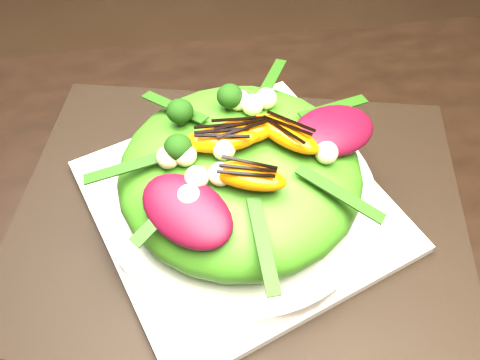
{
  "coord_description": "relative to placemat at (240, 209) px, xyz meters",
  "views": [
    {
      "loc": [
        -0.05,
        -0.13,
        1.17
      ],
      "look_at": [
        -0.0,
        0.16,
        0.8
      ],
      "focal_mm": 38.0,
      "sensor_mm": 36.0,
      "label": 1
    }
  ],
  "objects": [
    {
      "name": "placemat",
      "position": [
        0.0,
        0.0,
        0.0
      ],
      "size": [
        0.51,
        0.43,
        0.0
      ],
      "primitive_type": "cube",
      "rotation": [
        0.0,
        0.0,
        -0.23
      ],
      "color": "black",
      "rests_on": "dining_table"
    },
    {
      "name": "plate_base",
      "position": [
        0.0,
        0.0,
        0.01
      ],
      "size": [
        0.34,
        0.34,
        0.01
      ],
      "primitive_type": "cube",
      "rotation": [
        0.0,
        0.0,
        0.36
      ],
      "color": "silver",
      "rests_on": "placemat"
    },
    {
      "name": "salad_bowl",
      "position": [
        0.0,
        0.0,
        0.02
      ],
      "size": [
        0.33,
        0.33,
        0.02
      ],
      "primitive_type": "cylinder",
      "rotation": [
        0.0,
        0.0,
        0.31
      ],
      "color": "silver",
      "rests_on": "plate_base"
    },
    {
      "name": "lettuce_mound",
      "position": [
        0.0,
        0.0,
        0.06
      ],
      "size": [
        0.26,
        0.26,
        0.08
      ],
      "primitive_type": "ellipsoid",
      "rotation": [
        0.0,
        0.0,
        0.15
      ],
      "color": "#3C7C17",
      "rests_on": "salad_bowl"
    },
    {
      "name": "radicchio_leaf",
      "position": [
        0.09,
        0.01,
        0.09
      ],
      "size": [
        0.1,
        0.08,
        0.02
      ],
      "primitive_type": "ellipsoid",
      "rotation": [
        0.0,
        0.0,
        0.34
      ],
      "color": "#450717",
      "rests_on": "lettuce_mound"
    },
    {
      "name": "orange_segment",
      "position": [
        -0.0,
        0.02,
        0.1
      ],
      "size": [
        0.07,
        0.03,
        0.02
      ],
      "primitive_type": "ellipsoid",
      "rotation": [
        0.0,
        0.0,
        0.09
      ],
      "color": "#CB5403",
      "rests_on": "lettuce_mound"
    },
    {
      "name": "broccoli_floret",
      "position": [
        -0.07,
        0.03,
        0.1
      ],
      "size": [
        0.03,
        0.03,
        0.03
      ],
      "primitive_type": "sphere",
      "rotation": [
        0.0,
        0.0,
        -0.02
      ],
      "color": "black",
      "rests_on": "lettuce_mound"
    },
    {
      "name": "macadamia_nut",
      "position": [
        0.02,
        -0.05,
        0.1
      ],
      "size": [
        0.02,
        0.02,
        0.02
      ],
      "primitive_type": "sphere",
      "rotation": [
        0.0,
        0.0,
        0.11
      ],
      "color": "#FEF5B3",
      "rests_on": "lettuce_mound"
    },
    {
      "name": "balsamic_drizzle",
      "position": [
        -0.0,
        0.02,
        0.11
      ],
      "size": [
        0.04,
        0.01,
        0.0
      ],
      "primitive_type": "cube",
      "rotation": [
        0.0,
        0.0,
        0.09
      ],
      "color": "black",
      "rests_on": "orange_segment"
    }
  ]
}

